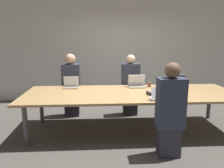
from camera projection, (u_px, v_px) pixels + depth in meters
name	position (u px, v px, depth m)	size (l,w,h in m)	color
ground_plane	(130.00, 129.00, 4.29)	(24.00, 24.00, 0.00)	#4C4742
curtain_wall	(120.00, 51.00, 6.25)	(12.00, 0.06, 2.80)	beige
conference_table	(131.00, 95.00, 4.15)	(4.02, 1.40, 0.75)	tan
laptop_far_left	(71.00, 85.00, 4.54)	(0.31, 0.22, 0.23)	gray
person_far_left	(71.00, 86.00, 4.95)	(0.40, 0.24, 1.42)	#2D2D38
laptop_near_midright	(160.00, 96.00, 3.63)	(0.32, 0.23, 0.22)	silver
person_near_midright	(170.00, 112.00, 3.21)	(0.40, 0.24, 1.42)	#2D2D38
laptop_far_center	(137.00, 83.00, 4.62)	(0.36, 0.25, 0.26)	gray
person_far_center	(130.00, 86.00, 5.04)	(0.40, 0.24, 1.40)	#2D2D38
cup_far_center	(149.00, 85.00, 4.62)	(0.07, 0.07, 0.10)	brown
laptop_far_right	(176.00, 83.00, 4.73)	(0.36, 0.25, 0.24)	silver
bottle_far_right	(163.00, 83.00, 4.61)	(0.08, 0.08, 0.21)	black
stapler	(149.00, 93.00, 3.97)	(0.07, 0.16, 0.05)	black
notebook	(165.00, 93.00, 4.07)	(0.25, 0.19, 0.02)	#232328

